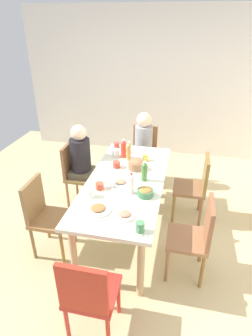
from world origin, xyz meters
name	(u,v)px	position (x,y,z in m)	size (l,w,h in m)	color
ground_plane	(126,231)	(0.00, 0.00, 0.00)	(5.97, 5.97, 0.00)	#C6B383
wall_left	(156,85)	(-2.55, 0.00, 1.30)	(0.12, 4.89, 2.60)	silver
dining_table	(126,186)	(0.00, 0.00, 0.67)	(1.91, 0.85, 0.76)	beige
chair_0	(76,171)	(-0.48, -0.81, 0.51)	(0.40, 0.40, 0.90)	olive
person_0	(82,159)	(-0.48, -0.71, 0.71)	(0.30, 0.30, 1.19)	brown
chair_1	(196,235)	(0.48, 0.81, 0.51)	(0.40, 0.40, 0.90)	#92623F
chair_2	(89,294)	(1.34, 0.00, 0.51)	(0.40, 0.40, 0.90)	red
chair_3	(144,151)	(-1.34, 0.00, 0.51)	(0.40, 0.40, 0.90)	brown
person_3	(143,142)	(-1.24, 0.00, 0.70)	(0.30, 0.30, 1.16)	#3A383A
chair_4	(44,213)	(0.48, -0.81, 0.51)	(0.40, 0.40, 0.90)	olive
chair_5	(196,184)	(-0.48, 0.81, 0.51)	(0.40, 0.40, 0.90)	brown
plate_0	(98,209)	(0.61, -0.14, 0.77)	(0.26, 0.26, 0.04)	silver
plate_1	(121,183)	(0.10, -0.04, 0.77)	(0.21, 0.21, 0.04)	white
plate_2	(125,215)	(0.64, 0.13, 0.77)	(0.21, 0.21, 0.04)	silver
plate_3	(125,151)	(-0.73, -0.18, 0.77)	(0.22, 0.22, 0.04)	silver
bowl_0	(145,192)	(0.27, 0.26, 0.80)	(0.17, 0.17, 0.09)	#437B50
bowl_1	(136,165)	(-0.27, 0.06, 0.82)	(0.19, 0.19, 0.12)	#996A4D
cup_0	(100,186)	(0.25, -0.24, 0.79)	(0.13, 0.09, 0.07)	#D25035
cup_1	(116,153)	(-0.57, -0.26, 0.81)	(0.13, 0.09, 0.10)	white
cup_2	(140,227)	(0.83, 0.30, 0.80)	(0.11, 0.08, 0.10)	#4E885A
cup_3	(110,183)	(0.17, -0.14, 0.79)	(0.12, 0.09, 0.07)	white
cup_4	(116,165)	(-0.26, -0.18, 0.79)	(0.13, 0.09, 0.07)	#D24C37
cup_5	(90,193)	(0.41, -0.28, 0.80)	(0.12, 0.08, 0.10)	white
cup_6	(117,145)	(-0.84, -0.32, 0.79)	(0.11, 0.08, 0.08)	#CE4B3F
cup_7	(146,158)	(-0.53, 0.14, 0.79)	(0.11, 0.08, 0.07)	#E0C94D
bottle_0	(144,172)	(-0.03, 0.20, 0.87)	(0.07, 0.07, 0.24)	#487E3A
bottle_1	(123,149)	(-0.56, -0.16, 0.87)	(0.07, 0.07, 0.25)	red
bottle_2	(131,184)	(0.26, 0.11, 0.87)	(0.05, 0.05, 0.24)	silver
bottle_3	(129,152)	(-0.49, -0.07, 0.88)	(0.06, 0.06, 0.25)	tan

